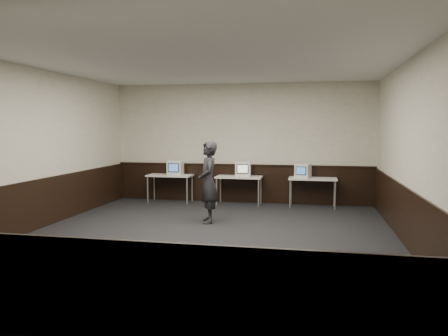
# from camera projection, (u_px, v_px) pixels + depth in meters

# --- Properties ---
(floor) EXTENTS (8.00, 8.00, 0.00)m
(floor) POSITION_uv_depth(u_px,v_px,m) (206.00, 238.00, 8.01)
(floor) COLOR black
(floor) RESTS_ON ground
(ceiling) EXTENTS (8.00, 8.00, 0.00)m
(ceiling) POSITION_uv_depth(u_px,v_px,m) (206.00, 61.00, 7.71)
(ceiling) COLOR white
(ceiling) RESTS_ON back_wall
(back_wall) EXTENTS (7.00, 0.00, 7.00)m
(back_wall) POSITION_uv_depth(u_px,v_px,m) (242.00, 143.00, 11.76)
(back_wall) COLOR beige
(back_wall) RESTS_ON ground
(front_wall) EXTENTS (7.00, 0.00, 7.00)m
(front_wall) POSITION_uv_depth(u_px,v_px,m) (101.00, 175.00, 3.96)
(front_wall) COLOR beige
(front_wall) RESTS_ON ground
(left_wall) EXTENTS (0.00, 8.00, 8.00)m
(left_wall) POSITION_uv_depth(u_px,v_px,m) (33.00, 149.00, 8.55)
(left_wall) COLOR beige
(left_wall) RESTS_ON ground
(right_wall) EXTENTS (0.00, 8.00, 8.00)m
(right_wall) POSITION_uv_depth(u_px,v_px,m) (413.00, 154.00, 7.17)
(right_wall) COLOR beige
(right_wall) RESTS_ON ground
(wainscot_back) EXTENTS (6.98, 0.04, 1.00)m
(wainscot_back) POSITION_uv_depth(u_px,v_px,m) (241.00, 184.00, 11.85)
(wainscot_back) COLOR black
(wainscot_back) RESTS_ON back_wall
(wainscot_front) EXTENTS (6.98, 0.04, 1.00)m
(wainscot_front) POSITION_uv_depth(u_px,v_px,m) (105.00, 291.00, 4.08)
(wainscot_front) COLOR black
(wainscot_front) RESTS_ON front_wall
(wainscot_left) EXTENTS (0.04, 7.98, 1.00)m
(wainscot_left) POSITION_uv_depth(u_px,v_px,m) (36.00, 205.00, 8.65)
(wainscot_left) COLOR black
(wainscot_left) RESTS_ON left_wall
(wainscot_right) EXTENTS (0.04, 7.98, 1.00)m
(wainscot_right) POSITION_uv_depth(u_px,v_px,m) (409.00, 219.00, 7.27)
(wainscot_right) COLOR black
(wainscot_right) RESTS_ON right_wall
(wainscot_rail) EXTENTS (6.98, 0.06, 0.04)m
(wainscot_rail) POSITION_uv_depth(u_px,v_px,m) (241.00, 165.00, 11.78)
(wainscot_rail) COLOR black
(wainscot_rail) RESTS_ON wainscot_back
(desk_left) EXTENTS (1.20, 0.60, 0.75)m
(desk_left) POSITION_uv_depth(u_px,v_px,m) (170.00, 177.00, 11.84)
(desk_left) COLOR silver
(desk_left) RESTS_ON ground
(desk_center) EXTENTS (1.20, 0.60, 0.75)m
(desk_center) POSITION_uv_depth(u_px,v_px,m) (239.00, 179.00, 11.46)
(desk_center) COLOR silver
(desk_center) RESTS_ON ground
(desk_right) EXTENTS (1.20, 0.60, 0.75)m
(desk_right) POSITION_uv_depth(u_px,v_px,m) (313.00, 181.00, 11.08)
(desk_right) COLOR silver
(desk_right) RESTS_ON ground
(emac_left) EXTENTS (0.42, 0.45, 0.39)m
(emac_left) POSITION_uv_depth(u_px,v_px,m) (175.00, 168.00, 11.73)
(emac_left) COLOR white
(emac_left) RESTS_ON desk_left
(emac_center) EXTENTS (0.43, 0.46, 0.40)m
(emac_center) POSITION_uv_depth(u_px,v_px,m) (243.00, 169.00, 11.39)
(emac_center) COLOR white
(emac_center) RESTS_ON desk_center
(emac_right) EXTENTS (0.44, 0.45, 0.36)m
(emac_right) POSITION_uv_depth(u_px,v_px,m) (303.00, 171.00, 11.10)
(emac_right) COLOR white
(emac_right) RESTS_ON desk_right
(person) EXTENTS (0.60, 0.73, 1.74)m
(person) POSITION_uv_depth(u_px,v_px,m) (208.00, 182.00, 9.27)
(person) COLOR black
(person) RESTS_ON ground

